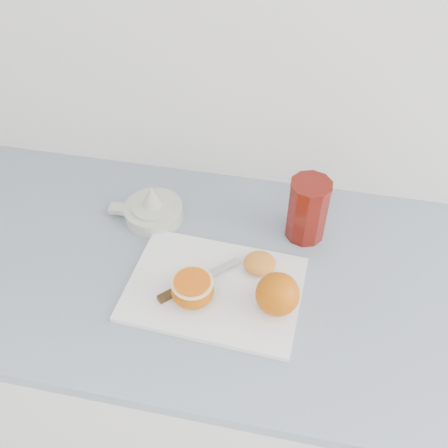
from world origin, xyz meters
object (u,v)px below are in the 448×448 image
half_orange (193,290)px  red_tumbler (307,212)px  counter (237,375)px  citrus_juicer (153,209)px  cutting_board (214,289)px

half_orange → red_tumbler: size_ratio=0.57×
counter → citrus_juicer: citrus_juicer is taller
cutting_board → half_orange: (-0.03, -0.03, 0.03)m
cutting_board → citrus_juicer: citrus_juicer is taller
half_orange → red_tumbler: red_tumbler is taller
cutting_board → half_orange: 0.06m
citrus_juicer → red_tumbler: bearing=2.8°
citrus_juicer → red_tumbler: (0.35, 0.02, 0.04)m
cutting_board → counter: bearing=56.7°
cutting_board → red_tumbler: size_ratio=2.34×
counter → citrus_juicer: bearing=153.0°
red_tumbler → counter: bearing=-132.2°
counter → citrus_juicer: 0.53m
counter → citrus_juicer: size_ratio=15.04×
cutting_board → half_orange: size_ratio=4.09×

